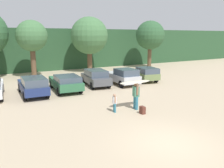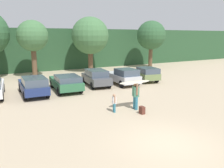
% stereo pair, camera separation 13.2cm
% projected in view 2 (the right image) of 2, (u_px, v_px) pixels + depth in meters
% --- Properties ---
extents(ground_plane, '(120.00, 120.00, 0.00)m').
position_uv_depth(ground_plane, '(168.00, 143.00, 9.95)').
color(ground_plane, tan).
extents(hillside_ridge, '(108.00, 12.00, 5.48)m').
position_uv_depth(hillside_ridge, '(34.00, 48.00, 34.59)').
color(hillside_ridge, '#284C2D').
rests_on(hillside_ridge, ground_plane).
extents(tree_center_left, '(3.35, 3.35, 6.21)m').
position_uv_depth(tree_center_left, '(33.00, 36.00, 24.91)').
color(tree_center_left, brown).
rests_on(tree_center_left, ground_plane).
extents(tree_center_right, '(4.64, 4.64, 6.89)m').
position_uv_depth(tree_center_right, '(90.00, 36.00, 28.95)').
color(tree_center_right, brown).
rests_on(tree_center_right, ground_plane).
extents(tree_center, '(4.05, 4.05, 6.65)m').
position_uv_depth(tree_center, '(151.00, 35.00, 32.70)').
color(tree_center, brown).
rests_on(tree_center, ground_plane).
extents(parked_car_navy, '(1.91, 4.53, 1.51)m').
position_uv_depth(parked_car_navy, '(33.00, 85.00, 17.79)').
color(parked_car_navy, navy).
rests_on(parked_car_navy, ground_plane).
extents(parked_car_forest_green, '(2.27, 4.72, 1.37)m').
position_uv_depth(parked_car_forest_green, '(66.00, 82.00, 19.34)').
color(parked_car_forest_green, '#2D6642').
rests_on(parked_car_forest_green, ground_plane).
extents(parked_car_dark_gray, '(2.25, 4.40, 1.49)m').
position_uv_depth(parked_car_dark_gray, '(96.00, 77.00, 21.36)').
color(parked_car_dark_gray, '#4C4F54').
rests_on(parked_car_dark_gray, ground_plane).
extents(parked_car_silver, '(1.99, 4.19, 1.57)m').
position_uv_depth(parked_car_silver, '(123.00, 76.00, 21.78)').
color(parked_car_silver, silver).
rests_on(parked_car_silver, ground_plane).
extents(parked_car_olive_green, '(2.48, 4.49, 1.45)m').
position_uv_depth(parked_car_olive_green, '(145.00, 73.00, 23.62)').
color(parked_car_olive_green, '#6B7F4C').
rests_on(parked_car_olive_green, ground_plane).
extents(person_adult, '(0.41, 0.74, 1.72)m').
position_uv_depth(person_adult, '(136.00, 94.00, 14.42)').
color(person_adult, teal).
rests_on(person_adult, ground_plane).
extents(person_child, '(0.27, 0.43, 1.13)m').
position_uv_depth(person_child, '(114.00, 102.00, 13.92)').
color(person_child, teal).
rests_on(person_child, ground_plane).
extents(surfboard_cream, '(2.23, 0.65, 0.12)m').
position_uv_depth(surfboard_cream, '(135.00, 82.00, 14.33)').
color(surfboard_cream, beige).
extents(backpack_dropped, '(0.24, 0.34, 0.45)m').
position_uv_depth(backpack_dropped, '(142.00, 110.00, 13.67)').
color(backpack_dropped, '#592D23').
rests_on(backpack_dropped, ground_plane).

